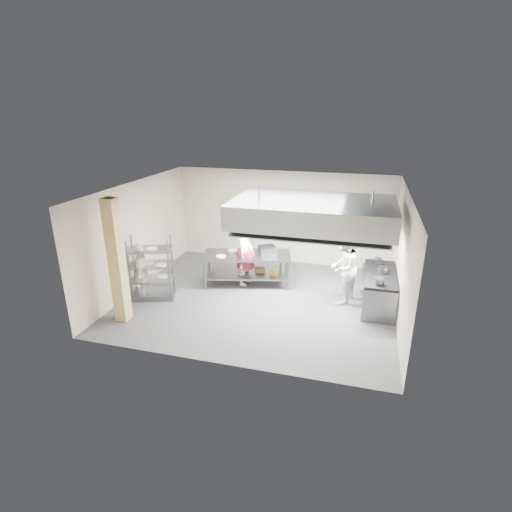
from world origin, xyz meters
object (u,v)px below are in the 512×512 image
(island, at_px, (247,269))
(chef_head, at_px, (245,254))
(pass_rack, at_px, (151,268))
(cooking_range, at_px, (379,290))
(griddle, at_px, (267,250))
(chef_plating, at_px, (141,272))
(stockpot, at_px, (382,270))
(chef_line, at_px, (343,268))

(island, distance_m, chef_head, 0.45)
(pass_rack, height_order, cooking_range, pass_rack)
(island, height_order, griddle, griddle)
(pass_rack, relative_size, cooking_range, 0.85)
(island, xyz_separation_m, pass_rack, (-2.21, -1.53, 0.40))
(chef_plating, distance_m, griddle, 3.52)
(chef_head, relative_size, stockpot, 7.37)
(pass_rack, bearing_deg, chef_plating, -154.84)
(pass_rack, bearing_deg, chef_head, 16.54)
(chef_head, distance_m, chef_plating, 2.90)
(pass_rack, relative_size, chef_head, 0.94)
(chef_head, bearing_deg, pass_rack, 129.79)
(chef_plating, xyz_separation_m, griddle, (2.96, 1.89, 0.23))
(chef_line, bearing_deg, griddle, -92.20)
(stockpot, bearing_deg, chef_head, 174.38)
(stockpot, bearing_deg, pass_rack, -169.06)
(pass_rack, relative_size, stockpot, 6.92)
(island, xyz_separation_m, griddle, (0.56, 0.17, 0.57))
(cooking_range, distance_m, chef_line, 1.09)
(chef_plating, distance_m, stockpot, 6.26)
(chef_head, height_order, stockpot, chef_head)
(pass_rack, relative_size, chef_plating, 1.08)
(pass_rack, distance_m, chef_plating, 0.28)
(chef_line, relative_size, griddle, 4.13)
(chef_head, bearing_deg, chef_line, -94.73)
(island, height_order, cooking_range, island)
(stockpot, bearing_deg, island, 174.04)
(island, bearing_deg, pass_rack, -159.61)
(griddle, distance_m, stockpot, 3.20)
(griddle, bearing_deg, chef_line, -47.59)
(chef_plating, height_order, griddle, chef_plating)
(chef_head, relative_size, chef_line, 0.94)
(island, height_order, chef_head, chef_head)
(pass_rack, distance_m, cooking_range, 6.00)
(chef_plating, relative_size, stockpot, 6.43)
(island, relative_size, chef_plating, 1.58)
(island, distance_m, cooking_range, 3.70)
(island, bearing_deg, chef_line, -24.24)
(cooking_range, height_order, stockpot, stockpot)
(cooking_range, bearing_deg, island, 173.53)
(cooking_range, height_order, chef_line, chef_line)
(cooking_range, relative_size, griddle, 4.28)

